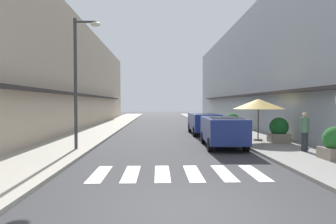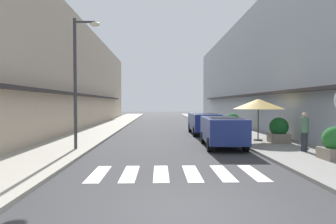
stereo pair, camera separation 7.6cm
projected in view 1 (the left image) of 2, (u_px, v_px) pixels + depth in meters
The scene contains 14 objects.
ground_plane at pixel (165, 129), 24.83m from camera, with size 105.32×105.32×0.00m, color #38383A.
sidewalk_left at pixel (103, 129), 24.66m from camera, with size 3.11×67.02×0.12m, color #ADA899.
sidewalk_right at pixel (227, 128), 25.00m from camera, with size 3.11×67.02×0.12m, color gray.
building_row_left at pixel (59, 77), 25.79m from camera, with size 5.50×45.09×8.90m.
building_row_right at pixel (269, 73), 26.39m from camera, with size 5.50×45.09×9.77m.
crosswalk at pixel (178, 173), 9.10m from camera, with size 5.20×2.20×0.01m.
parked_car_near at pixel (223, 129), 14.50m from camera, with size 1.95×4.21×1.47m.
parked_car_mid at pixel (204, 121), 20.62m from camera, with size 1.82×4.48×1.47m.
street_lamp at pixel (79, 70), 13.18m from camera, with size 1.19×0.28×5.79m.
cafe_umbrella at pixel (258, 104), 16.24m from camera, with size 2.73×2.73×2.28m.
planter_corner at pixel (336, 144), 10.77m from camera, with size 0.94×0.94×1.19m.
planter_midblock at pixel (279, 130), 15.44m from camera, with size 0.97×0.97×1.30m.
planter_far at pixel (232, 122), 22.43m from camera, with size 1.10×1.10×1.29m.
pedestrian_walking_near at pixel (305, 131), 12.57m from camera, with size 0.34×0.34×1.65m.
Camera 1 is at (-0.60, -5.63, 2.15)m, focal length 31.79 mm.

